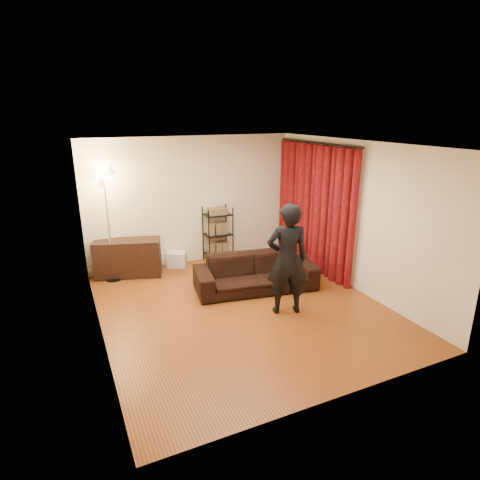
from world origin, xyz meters
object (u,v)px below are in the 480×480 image
wire_shelf (218,234)px  floor_lamp (108,226)px  media_cabinet (128,258)px  storage_boxes (177,259)px  sofa (256,273)px  person (287,259)px

wire_shelf → floor_lamp: (-2.27, -0.12, 0.48)m
media_cabinet → floor_lamp: floor_lamp is taller
storage_boxes → wire_shelf: wire_shelf is taller
sofa → media_cabinet: size_ratio=1.73×
sofa → person: size_ratio=1.21×
person → wire_shelf: 2.72m
sofa → storage_boxes: (-1.00, 1.73, -0.16)m
storage_boxes → wire_shelf: bearing=-2.1°
sofa → wire_shelf: 1.72m
media_cabinet → floor_lamp: (-0.31, -0.07, 0.72)m
sofa → floor_lamp: size_ratio=1.01×
sofa → person: (0.05, -1.00, 0.59)m
media_cabinet → floor_lamp: size_ratio=0.59×
media_cabinet → wire_shelf: (1.96, 0.05, 0.23)m
media_cabinet → storage_boxes: size_ratio=3.33×
sofa → wire_shelf: wire_shelf is taller
sofa → storage_boxes: 2.01m
storage_boxes → floor_lamp: (-1.34, -0.16, 0.93)m
storage_boxes → media_cabinet: bearing=-175.3°
media_cabinet → sofa: bearing=-22.0°
sofa → floor_lamp: floor_lamp is taller
media_cabinet → floor_lamp: bearing=-149.6°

